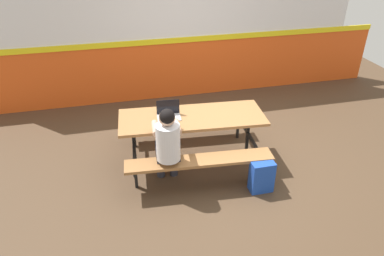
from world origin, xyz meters
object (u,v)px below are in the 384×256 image
at_px(student_nearer, 168,142).
at_px(backpack_dark, 261,176).
at_px(picnic_table_main, 192,126).
at_px(laptop_silver, 169,114).

distance_m(student_nearer, backpack_dark, 1.31).
xyz_separation_m(picnic_table_main, backpack_dark, (0.72, -0.87, -0.36)).
distance_m(picnic_table_main, backpack_dark, 1.19).
xyz_separation_m(laptop_silver, backpack_dark, (1.04, -0.94, -0.57)).
relative_size(student_nearer, laptop_silver, 3.59).
distance_m(student_nearer, laptop_silver, 0.60).
xyz_separation_m(student_nearer, laptop_silver, (0.12, 0.59, 0.08)).
distance_m(picnic_table_main, laptop_silver, 0.39).
bearing_deg(backpack_dark, student_nearer, 163.28).
xyz_separation_m(picnic_table_main, student_nearer, (-0.44, -0.52, 0.13)).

